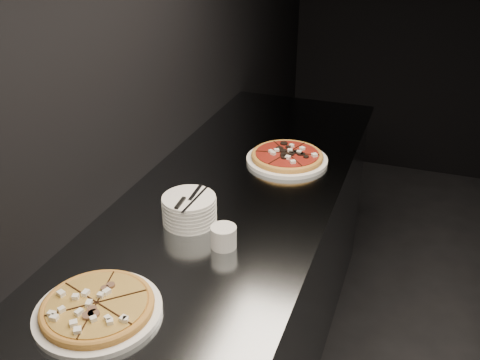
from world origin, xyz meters
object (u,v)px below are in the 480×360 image
(pizza_mushroom, at_px, (98,308))
(plate_stack, at_px, (189,209))
(counter, at_px, (224,308))
(ramekin, at_px, (224,236))
(pizza_tomato, at_px, (287,157))
(cutlery, at_px, (189,199))

(pizza_mushroom, bearing_deg, plate_stack, 86.04)
(counter, relative_size, ramekin, 30.33)
(pizza_tomato, relative_size, ramekin, 4.33)
(counter, bearing_deg, cutlery, -112.27)
(pizza_mushroom, bearing_deg, cutlery, 85.08)
(pizza_mushroom, distance_m, plate_stack, 0.49)
(plate_stack, height_order, cutlery, cutlery)
(pizza_mushroom, relative_size, ramekin, 4.57)
(cutlery, bearing_deg, pizza_mushroom, -98.78)
(plate_stack, distance_m, ramekin, 0.19)
(pizza_mushroom, xyz_separation_m, cutlery, (0.04, 0.48, 0.07))
(pizza_mushroom, bearing_deg, pizza_tomato, 78.38)
(plate_stack, bearing_deg, ramekin, -31.35)
(ramekin, bearing_deg, counter, 113.07)
(pizza_mushroom, relative_size, pizza_tomato, 1.06)
(cutlery, xyz_separation_m, ramekin, (0.15, -0.08, -0.06))
(plate_stack, bearing_deg, pizza_tomato, 71.92)
(pizza_tomato, xyz_separation_m, cutlery, (-0.17, -0.57, 0.07))
(plate_stack, distance_m, cutlery, 0.05)
(cutlery, bearing_deg, ramekin, -32.61)
(pizza_mushroom, height_order, cutlery, cutlery)
(counter, distance_m, cutlery, 0.57)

